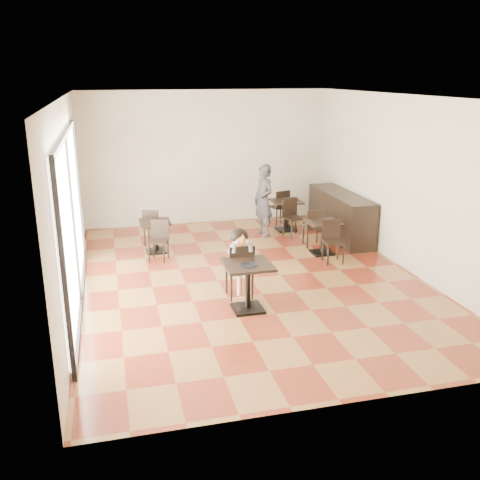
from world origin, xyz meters
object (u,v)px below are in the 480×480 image
object	(u,v)px
chair_left_b	(158,241)
child	(239,263)
chair_mid_b	(334,242)
chair_left_a	(153,226)
chair_back_a	(279,207)
child_chair	(239,270)
cafe_table_back	(286,215)
adult_patron	(263,201)
child_table	(248,287)
chair_back_b	(294,218)
chair_mid_a	(313,227)
cafe_table_mid	(322,238)
cafe_table_left	(156,237)

from	to	relation	value
chair_left_b	child	bearing A→B (deg)	-40.63
chair_mid_b	chair_left_b	bearing A→B (deg)	167.55
chair_left_a	chair_back_a	xyz separation A→B (m)	(3.15, 0.90, 0.03)
child_chair	cafe_table_back	xyz separation A→B (m)	(2.03, 3.58, -0.11)
child_chair	chair_left_b	bearing A→B (deg)	-62.23
adult_patron	chair_left_a	world-z (taller)	adult_patron
child_table	chair_back_a	bearing A→B (deg)	66.56
child_table	chair_mid_b	xyz separation A→B (m)	(2.19, 1.73, 0.03)
child	cafe_table_back	world-z (taller)	child
chair_left_a	chair_left_b	xyz separation A→B (m)	(0.00, -1.10, 0.00)
adult_patron	chair_back_a	distance (m)	1.14
child	chair_back_b	size ratio (longest dim) A/B	1.36
child_chair	chair_left_a	bearing A→B (deg)	-70.86
cafe_table_back	chair_left_b	distance (m)	3.46
chair_back_a	chair_back_b	xyz separation A→B (m)	(0.00, -1.10, 0.00)
child_chair	chair_mid_b	bearing A→B (deg)	-151.66
cafe_table_back	chair_mid_b	xyz separation A→B (m)	(0.16, -2.39, 0.06)
chair_mid_b	chair_mid_a	bearing A→B (deg)	93.49
child	chair_left_b	size ratio (longest dim) A/B	1.47
chair_back_b	cafe_table_back	bearing A→B (deg)	74.94
child_chair	adult_patron	distance (m)	3.57
cafe_table_mid	cafe_table_left	xyz separation A→B (m)	(-3.31, 0.94, -0.01)
child	cafe_table_left	xyz separation A→B (m)	(-1.12, 2.68, -0.25)
cafe_table_back	chair_mid_a	world-z (taller)	chair_mid_a
chair_mid_b	child_chair	bearing A→B (deg)	-148.17
cafe_table_mid	chair_mid_a	distance (m)	0.55
child_chair	chair_mid_a	xyz separation A→B (m)	(2.19, 2.28, -0.05)
chair_left_b	child_chair	bearing A→B (deg)	-40.63
chair_back_a	chair_back_b	size ratio (longest dim) A/B	1.00
child_chair	child	distance (m)	0.12
child	chair_back_b	bearing A→B (deg)	56.18
cafe_table_mid	cafe_table_back	world-z (taller)	cafe_table_back
adult_patron	chair_left_a	bearing A→B (deg)	-103.92
adult_patron	chair_mid_b	distance (m)	2.28
chair_mid_b	chair_left_b	distance (m)	3.44
cafe_table_back	child_table	bearing A→B (deg)	-116.17
cafe_table_left	chair_left_b	xyz separation A→B (m)	(0.00, -0.55, 0.07)
child	chair_mid_b	size ratio (longest dim) A/B	1.42
child_table	child_chair	xyz separation A→B (m)	(0.00, 0.55, 0.08)
cafe_table_back	chair_back_a	distance (m)	0.55
cafe_table_back	chair_left_a	size ratio (longest dim) A/B	0.89
child_table	cafe_table_mid	size ratio (longest dim) A/B	1.13
child_table	chair_mid_a	world-z (taller)	chair_mid_a
chair_mid_b	chair_back_b	distance (m)	1.85
chair_back_a	chair_back_b	distance (m)	1.10
cafe_table_back	chair_back_b	bearing A→B (deg)	-90.00
child_table	chair_mid_b	bearing A→B (deg)	38.33
adult_patron	chair_back_b	bearing A→B (deg)	53.90
chair_left_b	cafe_table_left	bearing A→B (deg)	111.60
chair_left_a	chair_mid_a	bearing A→B (deg)	-174.34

